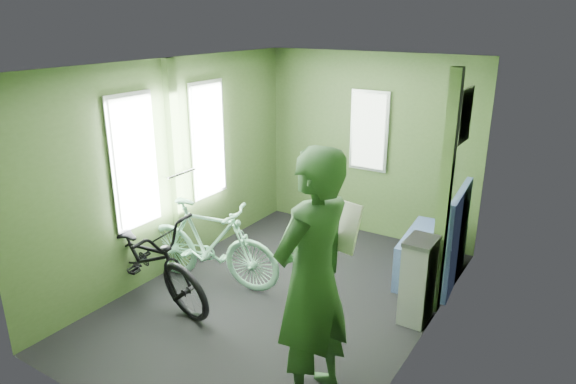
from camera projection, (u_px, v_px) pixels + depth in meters
The scene contains 6 objects.
room at pixel (281, 159), 4.77m from camera, with size 4.00×4.02×2.31m.
bicycle_black at pixel (150, 298), 5.17m from camera, with size 0.63×1.81×0.95m, color black.
bicycle_mint at pixel (212, 283), 5.46m from camera, with size 0.44×1.57×0.94m, color #8CDCB2.
passenger at pixel (312, 281), 3.54m from camera, with size 0.60×0.78×1.93m.
waste_box at pixel (418, 280), 4.68m from camera, with size 0.24×0.34×0.82m, color slate.
bench_seat at pixel (434, 252), 5.46m from camera, with size 0.63×1.04×1.05m.
Camera 1 is at (2.48, -3.82, 2.70)m, focal length 32.00 mm.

